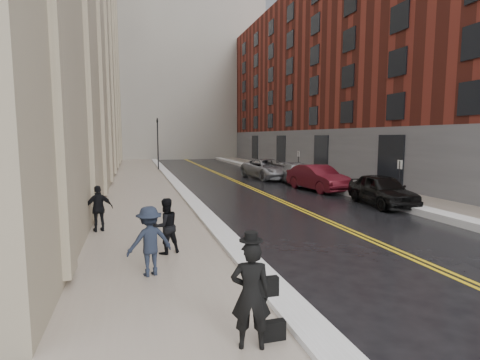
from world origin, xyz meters
TOP-DOWN VIEW (x-y plane):
  - ground at (0.00, 0.00)m, footprint 160.00×160.00m
  - sidewalk_left at (-4.50, 16.00)m, footprint 4.00×64.00m
  - sidewalk_right at (9.00, 16.00)m, footprint 3.00×64.00m
  - lane_stripe_a at (2.38, 16.00)m, footprint 0.12×64.00m
  - lane_stripe_b at (2.62, 16.00)m, footprint 0.12×64.00m
  - snow_ridge_left at (-2.20, 16.00)m, footprint 0.70×60.80m
  - snow_ridge_right at (7.15, 16.00)m, footprint 0.85×60.80m
  - building_right at (17.50, 23.00)m, footprint 14.00×50.00m
  - tower_far_right at (14.00, 66.00)m, footprint 22.00×18.00m
  - traffic_signal at (-2.60, 30.00)m, footprint 0.18×0.15m
  - parking_sign_near at (7.90, 8.00)m, footprint 0.06×0.35m
  - parking_sign_far at (7.90, 20.00)m, footprint 0.06×0.35m
  - car_black at (6.80, 7.84)m, footprint 2.40×4.76m
  - car_maroon at (6.17, 13.36)m, footprint 2.36×5.10m
  - car_silver_near at (6.44, 16.73)m, footprint 2.69×5.23m
  - car_silver_far at (5.43, 20.46)m, footprint 3.32×6.01m
  - pedestrian_main at (-3.32, -2.60)m, footprint 0.71×0.56m
  - pedestrian_a at (-4.17, 2.53)m, footprint 0.92×0.82m
  - pedestrian_b at (-4.68, 0.96)m, footprint 1.19×0.88m
  - pedestrian_c at (-6.17, 5.65)m, footprint 1.00×0.62m

SIDE VIEW (x-z plane):
  - ground at x=0.00m, z-range 0.00..0.00m
  - lane_stripe_a at x=2.38m, z-range 0.00..0.01m
  - lane_stripe_b at x=2.62m, z-range 0.00..0.01m
  - sidewalk_left at x=-4.50m, z-range 0.00..0.15m
  - sidewalk_right at x=9.00m, z-range 0.00..0.15m
  - snow_ridge_left at x=-2.20m, z-range 0.00..0.26m
  - snow_ridge_right at x=7.15m, z-range 0.00..0.30m
  - car_silver_near at x=6.44m, z-range 0.00..1.45m
  - car_black at x=6.80m, z-range 0.00..1.55m
  - car_silver_far at x=5.43m, z-range 0.00..1.59m
  - car_maroon at x=6.17m, z-range 0.00..1.62m
  - pedestrian_a at x=-4.17m, z-range 0.15..1.71m
  - pedestrian_c at x=-6.17m, z-range 0.15..1.74m
  - pedestrian_b at x=-4.68m, z-range 0.15..1.79m
  - pedestrian_main at x=-3.32m, z-range 0.15..1.85m
  - parking_sign_near at x=7.90m, z-range 0.24..2.47m
  - parking_sign_far at x=7.90m, z-range 0.24..2.47m
  - traffic_signal at x=-2.60m, z-range 0.48..5.68m
  - building_right at x=17.50m, z-range 0.00..18.00m
  - tower_far_right at x=14.00m, z-range 0.00..44.00m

